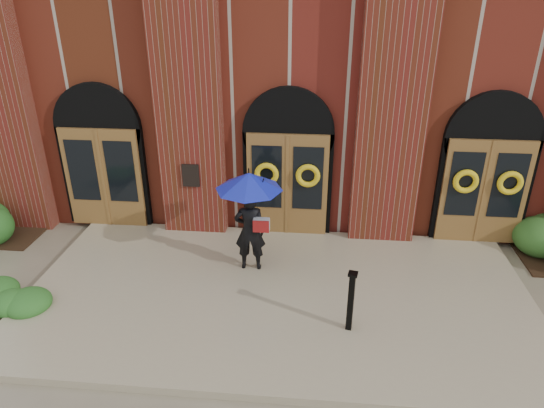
# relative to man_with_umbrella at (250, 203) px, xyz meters

# --- Properties ---
(ground) EXTENTS (90.00, 90.00, 0.00)m
(ground) POSITION_rel_man_with_umbrella_xyz_m (0.66, -1.03, -1.69)
(ground) COLOR gray
(ground) RESTS_ON ground
(landing) EXTENTS (10.00, 5.30, 0.15)m
(landing) POSITION_rel_man_with_umbrella_xyz_m (0.66, -0.88, -1.61)
(landing) COLOR tan
(landing) RESTS_ON ground
(church_building) EXTENTS (16.20, 12.53, 7.00)m
(church_building) POSITION_rel_man_with_umbrella_xyz_m (0.66, 7.76, 1.82)
(church_building) COLOR maroon
(church_building) RESTS_ON ground
(man_with_umbrella) EXTENTS (1.45, 1.45, 2.19)m
(man_with_umbrella) POSITION_rel_man_with_umbrella_xyz_m (0.00, 0.00, 0.00)
(man_with_umbrella) COLOR black
(man_with_umbrella) RESTS_ON landing
(metal_post) EXTENTS (0.19, 0.19, 1.18)m
(metal_post) POSITION_rel_man_with_umbrella_xyz_m (2.02, -1.84, -0.92)
(metal_post) COLOR black
(metal_post) RESTS_ON landing
(hedge_front_left) EXTENTS (1.24, 1.06, 0.44)m
(hedge_front_left) POSITION_rel_man_with_umbrella_xyz_m (-4.44, -1.72, -1.47)
(hedge_front_left) COLOR #265A1F
(hedge_front_left) RESTS_ON ground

